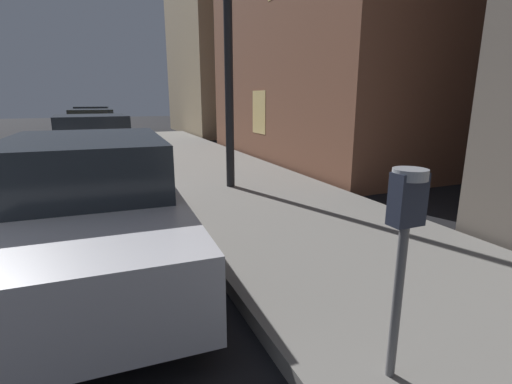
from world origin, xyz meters
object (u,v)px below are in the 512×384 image
(car_blue, at_px, (93,120))
(car_silver, at_px, (91,204))
(parking_meter, at_px, (405,224))
(car_white, at_px, (93,144))
(car_yellow_cab, at_px, (93,128))

(car_blue, bearing_deg, car_silver, -89.99)
(parking_meter, distance_m, car_white, 9.10)
(car_white, bearing_deg, parking_meter, -79.33)
(parking_meter, relative_size, car_silver, 0.29)
(car_yellow_cab, bearing_deg, car_silver, -89.99)
(car_yellow_cab, height_order, car_blue, same)
(parking_meter, height_order, car_white, parking_meter)
(car_blue, bearing_deg, parking_meter, -85.42)
(car_silver, height_order, car_white, same)
(car_silver, bearing_deg, parking_meter, -58.96)
(car_silver, xyz_separation_m, car_yellow_cab, (-0.00, 12.03, 0.00))
(car_white, xyz_separation_m, car_blue, (-0.01, 12.15, 0.01))
(car_silver, xyz_separation_m, car_white, (0.00, 6.13, -0.01))
(parking_meter, xyz_separation_m, car_blue, (-1.69, 21.09, -0.43))
(parking_meter, relative_size, car_blue, 0.28)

